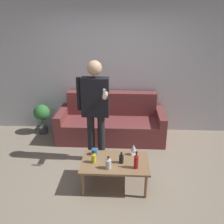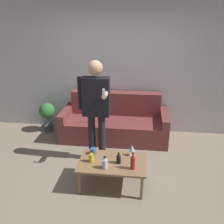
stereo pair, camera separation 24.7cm
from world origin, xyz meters
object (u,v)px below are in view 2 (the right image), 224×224
couch (115,123)px  person_standing_front (96,104)px  coffee_table (112,164)px  bottle_orange (133,162)px

couch → person_standing_front: size_ratio=1.21×
couch → coffee_table: size_ratio=2.17×
coffee_table → couch: bearing=95.2°
coffee_table → bottle_orange: 0.35m
bottle_orange → person_standing_front: bearing=128.7°
person_standing_front → coffee_table: bearing=-62.3°
couch → coffee_table: couch is taller
couch → coffee_table: bearing=-84.8°
coffee_table → person_standing_front: (-0.35, 0.66, 0.66)m
couch → bottle_orange: size_ratio=8.16×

